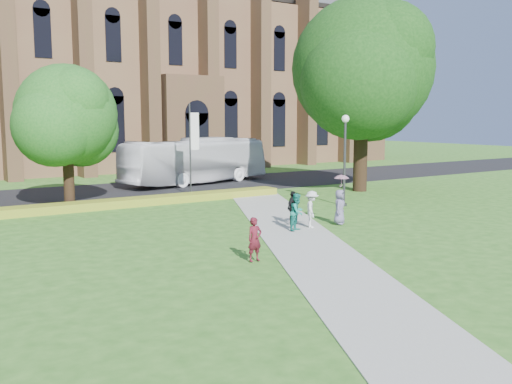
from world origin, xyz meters
TOP-DOWN VIEW (x-y plane):
  - ground at (0.00, 0.00)m, footprint 160.00×160.00m
  - road at (0.00, 20.00)m, footprint 160.00×10.00m
  - footpath at (0.00, 1.00)m, footprint 15.58×28.54m
  - flower_hedge at (-2.00, 13.20)m, footprint 18.00×1.40m
  - cathedral at (10.00, 39.73)m, footprint 52.60×18.25m
  - streetlamp at (7.50, 6.50)m, footprint 0.44×0.44m
  - large_tree at (13.00, 11.00)m, footprint 9.60×9.60m
  - street_tree_1 at (-6.00, 14.50)m, footprint 5.60×5.60m
  - banner_pole_0 at (2.11, 15.20)m, footprint 0.70×0.10m
  - tour_coach at (5.47, 21.19)m, footprint 12.95×5.74m
  - pedestrian_0 at (-3.89, -1.55)m, footprint 0.58×0.38m
  - pedestrian_1 at (0.70, 2.02)m, footprint 1.01×0.93m
  - pedestrian_2 at (1.70, 2.23)m, footprint 1.16×1.26m
  - pedestrian_3 at (1.42, 3.34)m, footprint 1.01×0.78m
  - pedestrian_4 at (3.37, 2.21)m, footprint 0.96×0.90m
  - parasol at (3.55, 2.31)m, footprint 0.85×0.85m

SIDE VIEW (x-z plane):
  - ground at x=0.00m, z-range 0.00..0.00m
  - road at x=0.00m, z-range 0.00..0.02m
  - footpath at x=0.00m, z-range 0.00..0.04m
  - flower_hedge at x=-2.00m, z-range 0.00..0.45m
  - pedestrian_0 at x=-3.89m, z-range 0.04..1.60m
  - pedestrian_3 at x=1.42m, z-range 0.04..1.64m
  - pedestrian_4 at x=3.37m, z-range 0.04..1.69m
  - pedestrian_1 at x=0.70m, z-range 0.04..1.73m
  - pedestrian_2 at x=1.70m, z-range 0.04..1.75m
  - tour_coach at x=5.47m, z-range 0.02..3.53m
  - parasol at x=3.55m, z-range 1.69..2.28m
  - streetlamp at x=7.50m, z-range 0.68..5.92m
  - banner_pole_0 at x=2.11m, z-range 0.39..6.39m
  - street_tree_1 at x=-6.00m, z-range 1.20..9.25m
  - large_tree at x=13.00m, z-range 1.77..14.97m
  - cathedral at x=10.00m, z-range -1.02..26.98m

